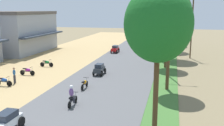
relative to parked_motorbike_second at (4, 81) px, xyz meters
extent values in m
cube|color=#999EA8|center=(-10.79, 18.84, 2.65)|extent=(8.96, 12.76, 6.40)
cube|color=#2D3847|center=(-5.71, 18.84, 2.52)|extent=(1.20, 12.76, 0.25)
cube|color=#59514C|center=(-10.79, 18.84, 6.10)|extent=(9.16, 12.96, 0.50)
cylinder|color=black|center=(0.59, 0.00, -0.21)|extent=(0.56, 0.06, 0.56)
cube|color=#333338|center=(-0.03, 0.00, -0.03)|extent=(1.12, 0.12, 0.12)
ellipsoid|color=#1E4CA5|center=(0.05, 0.00, 0.11)|extent=(0.64, 0.28, 0.32)
cube|color=black|center=(-0.31, 0.00, 0.23)|extent=(0.44, 0.20, 0.10)
cylinder|color=#A5A8AD|center=(0.53, 0.00, 0.06)|extent=(0.26, 0.05, 0.68)
cylinder|color=black|center=(0.47, 0.00, 0.43)|extent=(0.04, 0.54, 0.04)
cylinder|color=black|center=(0.54, 4.23, -0.21)|extent=(0.56, 0.06, 0.56)
cylinder|color=black|center=(-0.70, 4.23, -0.21)|extent=(0.56, 0.06, 0.56)
cube|color=#333338|center=(-0.08, 4.23, -0.03)|extent=(1.12, 0.12, 0.12)
ellipsoid|color=#8C1E8C|center=(0.00, 4.23, 0.11)|extent=(0.64, 0.28, 0.32)
cube|color=black|center=(-0.36, 4.23, 0.23)|extent=(0.44, 0.20, 0.10)
cylinder|color=#A5A8AD|center=(0.48, 4.23, 0.06)|extent=(0.26, 0.05, 0.68)
cylinder|color=black|center=(0.42, 4.23, 0.43)|extent=(0.04, 0.54, 0.04)
cylinder|color=black|center=(0.58, 8.68, -0.21)|extent=(0.56, 0.06, 0.56)
cylinder|color=black|center=(-0.66, 8.68, -0.21)|extent=(0.56, 0.06, 0.56)
cube|color=#333338|center=(-0.04, 8.68, -0.03)|extent=(1.12, 0.12, 0.12)
ellipsoid|color=#14722D|center=(0.04, 8.68, 0.11)|extent=(0.64, 0.28, 0.32)
cube|color=black|center=(-0.32, 8.68, 0.23)|extent=(0.44, 0.20, 0.10)
cylinder|color=#A5A8AD|center=(0.52, 8.68, 0.06)|extent=(0.26, 0.05, 0.68)
cylinder|color=black|center=(0.46, 8.68, 0.43)|extent=(0.04, 0.54, 0.04)
cylinder|color=#33333D|center=(0.46, 1.14, -0.08)|extent=(0.14, 0.14, 0.82)
cylinder|color=#33333D|center=(0.48, 0.96, -0.08)|extent=(0.14, 0.14, 0.82)
ellipsoid|color=#265999|center=(0.47, 1.05, 0.61)|extent=(0.28, 0.39, 0.56)
sphere|color=#9E7556|center=(0.47, 1.05, 1.02)|extent=(0.22, 0.22, 0.22)
cylinder|color=#4C351E|center=(14.66, -6.39, 2.12)|extent=(0.30, 0.30, 5.23)
ellipsoid|color=#196222|center=(14.66, -6.39, 5.90)|extent=(3.73, 3.73, 4.21)
cylinder|color=#4C351E|center=(15.13, 2.58, 2.51)|extent=(0.30, 0.30, 6.00)
ellipsoid|color=#1F5A18|center=(15.13, 2.58, 6.51)|extent=(3.62, 3.62, 3.65)
cylinder|color=#4C351E|center=(14.63, 11.76, 1.54)|extent=(0.27, 0.27, 4.06)
ellipsoid|color=#22551D|center=(14.63, 11.76, 4.80)|extent=(3.61, 3.61, 4.47)
cylinder|color=#4C351E|center=(15.18, 18.70, 2.82)|extent=(0.42, 0.42, 6.62)
ellipsoid|color=#1B5619|center=(15.18, 18.70, 7.32)|extent=(4.79, 4.79, 4.35)
cylinder|color=#4C351E|center=(14.77, 26.19, 2.31)|extent=(0.25, 0.25, 5.60)
ellipsoid|color=#1D5E18|center=(14.77, 26.19, 6.24)|extent=(4.54, 4.54, 4.12)
cylinder|color=#4C351E|center=(15.11, 33.59, 1.92)|extent=(0.38, 0.38, 4.82)
ellipsoid|color=#1D5517|center=(15.11, 33.59, 5.40)|extent=(4.27, 4.27, 3.89)
cylinder|color=gray|center=(15.01, 7.83, 3.67)|extent=(0.16, 0.16, 8.32)
ellipsoid|color=silver|center=(13.61, 7.83, 7.61)|extent=(0.36, 0.20, 0.14)
ellipsoid|color=silver|center=(16.41, 7.83, 7.61)|extent=(0.36, 0.20, 0.14)
cylinder|color=gray|center=(15.01, 21.31, 3.30)|extent=(0.16, 0.16, 7.58)
cylinder|color=gray|center=(14.31, 21.31, 6.93)|extent=(1.40, 0.08, 0.08)
ellipsoid|color=silver|center=(13.61, 21.31, 6.86)|extent=(0.36, 0.20, 0.14)
cylinder|color=gray|center=(15.71, 21.31, 6.93)|extent=(1.40, 0.08, 0.08)
ellipsoid|color=silver|center=(16.41, 21.31, 6.86)|extent=(0.36, 0.20, 0.14)
cylinder|color=gray|center=(15.01, 42.95, 3.36)|extent=(0.16, 0.16, 7.71)
cylinder|color=gray|center=(14.31, 42.95, 7.07)|extent=(1.40, 0.08, 0.08)
ellipsoid|color=silver|center=(13.61, 42.95, 7.00)|extent=(0.36, 0.20, 0.14)
cylinder|color=gray|center=(15.71, 42.95, 7.07)|extent=(1.40, 0.08, 0.08)
ellipsoid|color=silver|center=(16.41, 42.95, 7.00)|extent=(0.36, 0.20, 0.14)
cylinder|color=brown|center=(18.07, 19.34, 4.05)|extent=(0.20, 0.20, 9.20)
cube|color=silver|center=(6.09, -8.21, 0.10)|extent=(0.88, 2.25, 0.44)
cube|color=#232B38|center=(6.09, -8.11, 0.52)|extent=(0.81, 1.30, 0.40)
cylinder|color=black|center=(5.60, -7.40, -0.15)|extent=(0.11, 0.64, 0.64)
cylinder|color=black|center=(6.59, -7.40, -0.15)|extent=(0.11, 0.64, 0.64)
cube|color=#282D33|center=(7.65, 6.27, 0.11)|extent=(0.84, 1.95, 0.50)
cube|color=#232B38|center=(7.65, 6.22, 0.56)|extent=(0.77, 1.10, 0.40)
cylinder|color=black|center=(7.18, 6.97, -0.17)|extent=(0.10, 0.60, 0.60)
cylinder|color=black|center=(8.12, 6.97, -0.17)|extent=(0.10, 0.60, 0.60)
cylinder|color=black|center=(7.18, 5.57, -0.17)|extent=(0.10, 0.60, 0.60)
cylinder|color=black|center=(8.12, 5.57, -0.17)|extent=(0.10, 0.60, 0.60)
cube|color=red|center=(6.06, 21.21, 0.10)|extent=(0.88, 2.25, 0.44)
cube|color=#232B38|center=(6.06, 21.31, 0.52)|extent=(0.81, 1.30, 0.40)
cylinder|color=black|center=(5.57, 22.02, -0.15)|extent=(0.11, 0.64, 0.64)
cylinder|color=black|center=(6.56, 22.02, -0.15)|extent=(0.11, 0.64, 0.64)
cylinder|color=black|center=(5.57, 20.40, -0.15)|extent=(0.11, 0.64, 0.64)
cylinder|color=black|center=(6.56, 20.40, -0.15)|extent=(0.11, 0.64, 0.64)
cylinder|color=black|center=(8.32, -2.70, -0.19)|extent=(0.06, 0.56, 0.56)
cylinder|color=black|center=(8.32, -3.94, -0.19)|extent=(0.06, 0.56, 0.56)
cube|color=#333338|center=(8.32, -3.32, -0.01)|extent=(0.12, 1.12, 0.12)
ellipsoid|color=black|center=(8.32, -3.24, 0.13)|extent=(0.28, 0.64, 0.32)
cube|color=black|center=(8.32, -3.60, 0.25)|extent=(0.20, 0.44, 0.10)
cylinder|color=#A5A8AD|center=(8.32, -2.76, 0.08)|extent=(0.05, 0.26, 0.68)
cylinder|color=black|center=(8.32, -2.82, 0.45)|extent=(0.54, 0.04, 0.04)
ellipsoid|color=#724C8C|center=(8.32, -3.52, 0.65)|extent=(0.36, 0.28, 0.64)
sphere|color=white|center=(8.32, -3.48, 1.05)|extent=(0.28, 0.28, 0.28)
cylinder|color=#2D2D38|center=(8.18, -3.42, 0.01)|extent=(0.12, 0.12, 0.48)
cylinder|color=#2D2D38|center=(8.46, -3.42, 0.01)|extent=(0.12, 0.12, 0.48)
cylinder|color=black|center=(7.77, 1.54, -0.19)|extent=(0.06, 0.56, 0.56)
cylinder|color=black|center=(7.77, 0.30, -0.19)|extent=(0.06, 0.56, 0.56)
cube|color=#333338|center=(7.77, 0.92, -0.01)|extent=(0.12, 1.12, 0.12)
ellipsoid|color=orange|center=(7.77, 1.00, 0.13)|extent=(0.28, 0.64, 0.32)
cube|color=black|center=(7.77, 0.64, 0.25)|extent=(0.20, 0.44, 0.10)
cylinder|color=#A5A8AD|center=(7.77, 1.48, 0.08)|extent=(0.05, 0.26, 0.68)
cylinder|color=black|center=(7.77, 1.42, 0.45)|extent=(0.54, 0.04, 0.04)
camera|label=1|loc=(15.49, -20.59, 6.67)|focal=41.40mm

